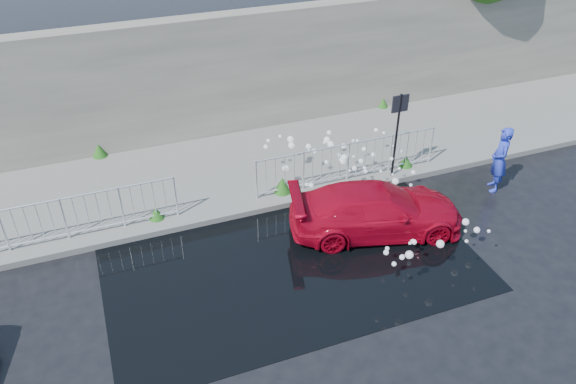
% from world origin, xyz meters
% --- Properties ---
extents(ground, '(90.00, 90.00, 0.00)m').
position_xyz_m(ground, '(0.00, 0.00, 0.00)').
color(ground, black).
rests_on(ground, ground).
extents(pavement, '(30.00, 4.00, 0.15)m').
position_xyz_m(pavement, '(0.00, 5.00, 0.07)').
color(pavement, slate).
rests_on(pavement, ground).
extents(curb, '(30.00, 0.25, 0.16)m').
position_xyz_m(curb, '(0.00, 3.00, 0.08)').
color(curb, slate).
rests_on(curb, ground).
extents(retaining_wall, '(30.00, 0.60, 3.50)m').
position_xyz_m(retaining_wall, '(0.00, 7.20, 1.90)').
color(retaining_wall, '#605D50').
rests_on(retaining_wall, pavement).
extents(puddle, '(8.00, 5.00, 0.01)m').
position_xyz_m(puddle, '(0.50, 1.00, 0.01)').
color(puddle, black).
rests_on(puddle, ground).
extents(sign_post, '(0.45, 0.06, 2.50)m').
position_xyz_m(sign_post, '(4.20, 3.10, 1.72)').
color(sign_post, black).
rests_on(sign_post, ground).
extents(railing_left, '(5.05, 0.05, 1.10)m').
position_xyz_m(railing_left, '(-4.00, 3.35, 0.74)').
color(railing_left, silver).
rests_on(railing_left, pavement).
extents(railing_right, '(5.05, 0.05, 1.10)m').
position_xyz_m(railing_right, '(3.00, 3.35, 0.74)').
color(railing_right, silver).
rests_on(railing_right, pavement).
extents(weeds, '(12.17, 3.93, 0.43)m').
position_xyz_m(weeds, '(-0.33, 4.49, 0.33)').
color(weeds, '#154F16').
rests_on(weeds, pavement).
extents(water_spray, '(3.54, 5.54, 1.06)m').
position_xyz_m(water_spray, '(2.78, 2.66, 0.78)').
color(water_spray, white).
rests_on(water_spray, ground).
extents(red_car, '(4.29, 2.55, 1.17)m').
position_xyz_m(red_car, '(2.76, 1.33, 0.58)').
color(red_car, '#A5061C').
rests_on(red_car, ground).
extents(person, '(0.66, 0.77, 1.77)m').
position_xyz_m(person, '(6.50, 1.80, 0.89)').
color(person, '#2535BD').
rests_on(person, ground).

